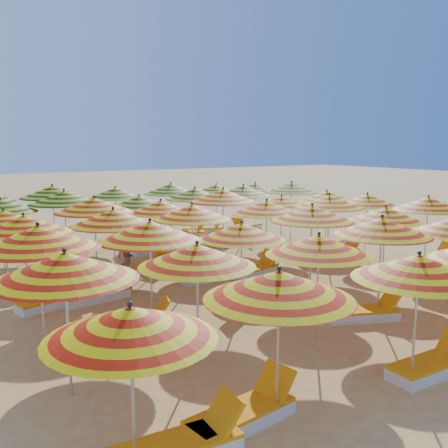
{
  "coord_description": "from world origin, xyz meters",
  "views": [
    {
      "loc": [
        -7.87,
        -12.17,
        4.0
      ],
      "look_at": [
        0.0,
        0.5,
        1.6
      ],
      "focal_mm": 40.0,
      "sensor_mm": 36.0,
      "label": 1
    }
  ],
  "objects_px": {
    "lounger_13": "(255,270)",
    "lounger_21": "(235,240)",
    "umbrella_35": "(292,187)",
    "umbrella_30": "(1,206)",
    "lounger_22": "(41,247)",
    "umbrella_37": "(52,192)",
    "lounger_7": "(131,324)",
    "umbrella_32": "(139,201)",
    "lounger_24": "(205,229)",
    "umbrella_14": "(242,231)",
    "lounger_11": "(98,295)",
    "beachgoer_b": "(126,267)",
    "umbrella_2": "(419,267)",
    "umbrella_17": "(428,204)",
    "umbrella_38": "(116,193)",
    "lounger_23": "(186,234)",
    "umbrella_13": "(150,231)",
    "umbrella_6": "(65,266)",
    "lounger_16": "(114,271)",
    "lounger_8": "(263,303)",
    "lounger_5": "(363,313)",
    "lounger_18": "(340,241)",
    "umbrella_39": "(171,189)",
    "umbrella_7": "(197,255)",
    "lounger_20": "(203,241)",
    "lounger_17": "(176,262)",
    "umbrella_1": "(279,285)",
    "umbrella_19": "(113,218)",
    "umbrella_16": "(386,214)",
    "lounger_1": "(243,414)",
    "umbrella_21": "(267,207)",
    "umbrella_41": "(255,187)",
    "umbrella_8": "(319,245)",
    "umbrella_15": "(312,214)",
    "lounger_10": "(54,301)",
    "umbrella_28": "(282,201)",
    "umbrella_33": "(195,194)",
    "umbrella_27": "(223,196)",
    "lounger_2": "(432,365)",
    "beachgoer_a": "(125,255)",
    "lounger_12": "(206,275)",
    "umbrella_25": "(94,205)",
    "umbrella_0": "(130,323)",
    "lounger_19": "(152,249)",
    "umbrella_23": "(367,200)",
    "umbrella_9": "(382,227)",
    "umbrella_18": "(24,225)",
    "umbrella_22": "(329,201)",
    "lounger_0": "(179,447)",
    "umbrella_24": "(4,218)"
  },
  "relations": [
    {
      "from": "umbrella_0",
      "to": "umbrella_25",
      "type": "relative_size",
      "value": 0.86
    },
    {
      "from": "umbrella_17",
      "to": "umbrella_41",
      "type": "bearing_deg",
      "value": 92.13
    },
    {
      "from": "lounger_2",
      "to": "umbrella_14",
      "type": "bearing_deg",
      "value": 102.44
    },
    {
      "from": "lounger_0",
      "to": "umbrella_23",
      "type": "bearing_deg",
      "value": 35.62
    },
    {
      "from": "umbrella_25",
      "to": "umbrella_33",
      "type": "distance_m",
      "value": 5.16
    },
    {
      "from": "lounger_5",
      "to": "lounger_18",
      "type": "relative_size",
      "value": 1.02
    },
    {
      "from": "umbrella_39",
      "to": "lounger_22",
      "type": "height_order",
      "value": "umbrella_39"
    },
    {
      "from": "umbrella_38",
      "to": "lounger_23",
      "type": "distance_m",
      "value": 3.54
    },
    {
      "from": "umbrella_27",
      "to": "umbrella_15",
      "type": "bearing_deg",
      "value": -89.73
    },
    {
      "from": "umbrella_37",
      "to": "lounger_7",
      "type": "xyz_separation_m",
      "value": [
        -0.61,
        -9.33,
        -2.08
      ]
    },
    {
      "from": "umbrella_14",
      "to": "lounger_11",
      "type": "height_order",
      "value": "umbrella_14"
    },
    {
      "from": "umbrella_1",
      "to": "umbrella_19",
      "type": "bearing_deg",
      "value": 89.62
    },
    {
      "from": "lounger_1",
      "to": "lounger_5",
      "type": "bearing_deg",
      "value": 16.11
    },
    {
      "from": "umbrella_18",
      "to": "umbrella_22",
      "type": "relative_size",
      "value": 1.14
    },
    {
      "from": "umbrella_32",
      "to": "beachgoer_b",
      "type": "relative_size",
      "value": 1.84
    },
    {
      "from": "umbrella_17",
      "to": "lounger_16",
      "type": "relative_size",
      "value": 1.55
    },
    {
      "from": "umbrella_7",
      "to": "lounger_2",
      "type": "relative_size",
      "value": 1.6
    },
    {
      "from": "umbrella_14",
      "to": "umbrella_41",
      "type": "xyz_separation_m",
      "value": [
        7.1,
        9.43,
        0.02
      ]
    },
    {
      "from": "lounger_8",
      "to": "lounger_24",
      "type": "height_order",
      "value": "same"
    },
    {
      "from": "beachgoer_a",
      "to": "lounger_8",
      "type": "bearing_deg",
      "value": 3.98
    },
    {
      "from": "umbrella_32",
      "to": "lounger_24",
      "type": "relative_size",
      "value": 1.29
    },
    {
      "from": "umbrella_0",
      "to": "lounger_22",
      "type": "relative_size",
      "value": 1.42
    },
    {
      "from": "umbrella_7",
      "to": "umbrella_16",
      "type": "distance_m",
      "value": 7.54
    },
    {
      "from": "umbrella_39",
      "to": "lounger_13",
      "type": "bearing_deg",
      "value": -94.2
    },
    {
      "from": "lounger_13",
      "to": "lounger_21",
      "type": "distance_m",
      "value": 4.86
    },
    {
      "from": "lounger_13",
      "to": "umbrella_8",
      "type": "bearing_deg",
      "value": -124.87
    },
    {
      "from": "umbrella_2",
      "to": "lounger_10",
      "type": "height_order",
      "value": "umbrella_2"
    },
    {
      "from": "umbrella_13",
      "to": "umbrella_6",
      "type": "bearing_deg",
      "value": -137.38
    },
    {
      "from": "umbrella_24",
      "to": "lounger_13",
      "type": "height_order",
      "value": "umbrella_24"
    },
    {
      "from": "umbrella_17",
      "to": "lounger_11",
      "type": "relative_size",
      "value": 1.56
    },
    {
      "from": "umbrella_35",
      "to": "lounger_13",
      "type": "distance_m",
      "value": 7.08
    },
    {
      "from": "umbrella_2",
      "to": "umbrella_17",
      "type": "distance_m",
      "value": 8.64
    },
    {
      "from": "umbrella_6",
      "to": "lounger_17",
      "type": "bearing_deg",
      "value": 52.27
    },
    {
      "from": "umbrella_30",
      "to": "lounger_22",
      "type": "bearing_deg",
      "value": 55.98
    },
    {
      "from": "lounger_11",
      "to": "umbrella_1",
      "type": "bearing_deg",
      "value": -95.61
    },
    {
      "from": "umbrella_7",
      "to": "lounger_20",
      "type": "height_order",
      "value": "umbrella_7"
    },
    {
      "from": "umbrella_32",
      "to": "lounger_24",
      "type": "height_order",
      "value": "umbrella_32"
    },
    {
      "from": "umbrella_15",
      "to": "umbrella_39",
      "type": "distance_m",
      "value": 9.04
    },
    {
      "from": "umbrella_21",
      "to": "umbrella_38",
      "type": "distance_m",
      "value": 7.37
    },
    {
      "from": "lounger_2",
      "to": "beachgoer_a",
      "type": "bearing_deg",
      "value": 105.75
    },
    {
      "from": "umbrella_28",
      "to": "umbrella_33",
      "type": "distance_m",
      "value": 3.35
    },
    {
      "from": "beachgoer_b",
      "to": "lounger_19",
      "type": "bearing_deg",
      "value": 169.93
    },
    {
      "from": "umbrella_17",
      "to": "lounger_21",
      "type": "distance_m",
      "value": 7.5
    },
    {
      "from": "umbrella_8",
      "to": "lounger_8",
      "type": "distance_m",
      "value": 2.84
    },
    {
      "from": "umbrella_9",
      "to": "umbrella_17",
      "type": "relative_size",
      "value": 0.95
    },
    {
      "from": "umbrella_23",
      "to": "lounger_11",
      "type": "relative_size",
      "value": 1.31
    },
    {
      "from": "umbrella_15",
      "to": "lounger_10",
      "type": "bearing_deg",
      "value": 160.2
    },
    {
      "from": "umbrella_6",
      "to": "lounger_12",
      "type": "bearing_deg",
      "value": 42.3
    },
    {
      "from": "umbrella_21",
      "to": "lounger_1",
      "type": "height_order",
      "value": "umbrella_21"
    },
    {
      "from": "umbrella_16",
      "to": "lounger_1",
      "type": "relative_size",
      "value": 1.56
    }
  ]
}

